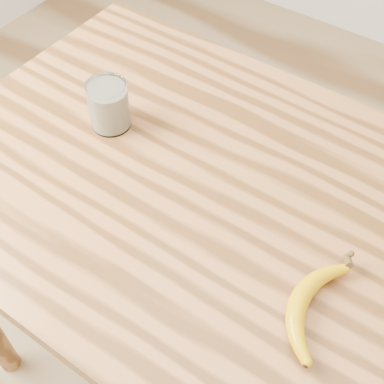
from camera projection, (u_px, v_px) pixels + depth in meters
The scene contains 3 objects.
table at pixel (218, 235), 1.11m from camera, with size 1.20×0.80×0.90m.
smoothie_glass at pixel (109, 106), 1.09m from camera, with size 0.08×0.08×0.11m.
banana at pixel (299, 300), 0.85m from camera, with size 0.10×0.27×0.03m, color #D49801, non-canonical shape.
Camera 1 is at (0.32, -0.55, 1.68)m, focal length 50.00 mm.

